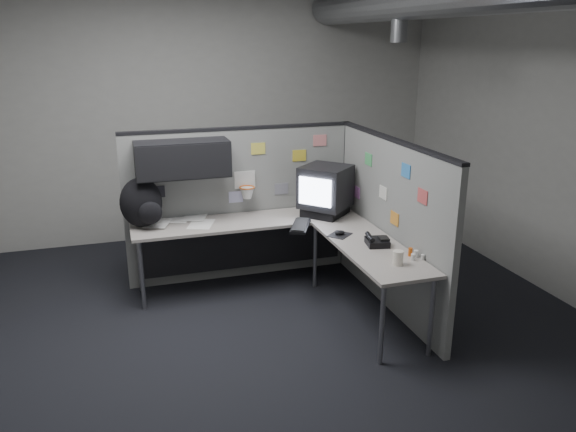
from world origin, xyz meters
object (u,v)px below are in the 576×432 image
object	(u,v)px
desk	(278,237)
keyboard	(300,226)
phone	(377,241)
monitor	(326,190)
backpack	(142,204)

from	to	relation	value
desk	keyboard	bearing A→B (deg)	-28.09
desk	keyboard	world-z (taller)	keyboard
keyboard	phone	world-z (taller)	phone
desk	monitor	xyz separation A→B (m)	(0.58, 0.22, 0.38)
desk	backpack	bearing A→B (deg)	164.15
phone	backpack	world-z (taller)	backpack
monitor	keyboard	bearing A→B (deg)	-137.21
monitor	keyboard	size ratio (longest dim) A/B	1.41
keyboard	monitor	bearing A→B (deg)	21.71
desk	backpack	size ratio (longest dim) A/B	4.69
backpack	monitor	bearing A→B (deg)	-10.37
desk	phone	bearing A→B (deg)	-48.14
monitor	keyboard	world-z (taller)	monitor
keyboard	desk	bearing A→B (deg)	133.27
keyboard	phone	size ratio (longest dim) A/B	1.90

